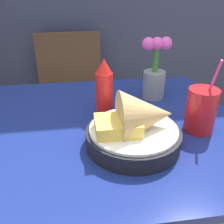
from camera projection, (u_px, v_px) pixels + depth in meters
The scene contains 6 objects.
dining_table at pixel (97, 153), 0.86m from camera, with size 0.95×0.78×0.75m.
chair_far_window at pixel (71, 92), 1.59m from camera, with size 0.40×0.40×0.88m.
food_basket at pixel (137, 127), 0.68m from camera, with size 0.26×0.26×0.16m.
ketchup_bottle at pixel (104, 88), 0.83m from camera, with size 0.06×0.06×0.19m.
drink_cup at pixel (201, 111), 0.75m from camera, with size 0.09×0.09×0.23m.
flower_vase at pixel (155, 73), 0.95m from camera, with size 0.11×0.08×0.23m.
Camera 1 is at (-0.05, -0.70, 1.16)m, focal length 40.00 mm.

